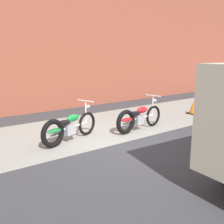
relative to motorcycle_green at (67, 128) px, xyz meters
The scene contains 6 objects.
ground_plane 1.54m from the motorcycle_green, 38.29° to the right, with size 80.00×80.00×0.00m, color #38383A.
sidewalk_slab 1.49m from the motorcycle_green, 35.21° to the left, with size 36.00×3.50×0.01m, color gray.
brick_building_wall 5.24m from the motorcycle_green, 74.69° to the left, with size 36.00×0.50×6.40m, color brown.
motorcycle_green is the anchor object (origin of this frame).
motorcycle_red 2.23m from the motorcycle_green, ahead, with size 2.00×0.58×1.03m.
traffic_cone 5.60m from the motorcycle_green, ahead, with size 0.40×0.40×0.55m.
Camera 1 is at (-4.19, -5.11, 2.27)m, focal length 41.95 mm.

